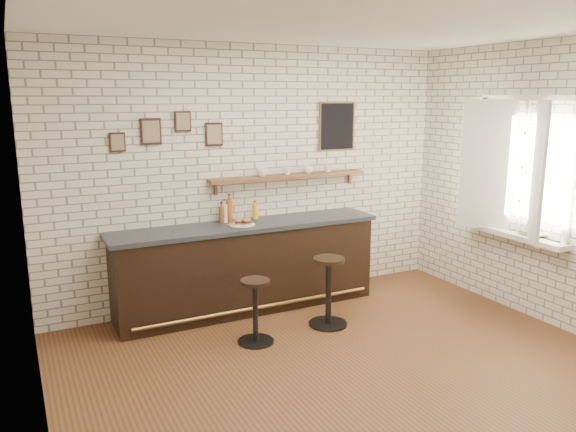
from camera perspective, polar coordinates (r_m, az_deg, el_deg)
name	(u,v)px	position (r m, az deg, el deg)	size (l,w,h in m)	color
ground	(343,365)	(5.35, 5.64, -14.82)	(5.00, 5.00, 0.00)	brown
bar_counter	(247,266)	(6.47, -4.15, -5.13)	(3.10, 0.65, 1.01)	black
sandwich_plate	(242,225)	(6.26, -4.68, -0.87)	(0.28, 0.28, 0.01)	white
ciabatta_sandwich	(243,221)	(6.26, -4.61, -0.54)	(0.20, 0.14, 0.06)	#BB824C
potato_chips	(241,224)	(6.26, -4.79, -0.82)	(0.27, 0.18, 0.00)	#BF9543
bitters_bottle_brown	(222,214)	(6.40, -6.74, 0.19)	(0.07, 0.07, 0.24)	brown
bitters_bottle_white	(225,213)	(6.41, -6.47, 0.32)	(0.07, 0.07, 0.26)	beige
bitters_bottle_amber	(229,210)	(6.43, -5.98, 0.58)	(0.08, 0.08, 0.32)	#9A4D18
condiment_bottle_yellow	(255,211)	(6.55, -3.35, 0.49)	(0.07, 0.07, 0.22)	gold
bar_stool_left	(255,309)	(5.64, -3.33, -9.42)	(0.36, 0.36, 0.65)	black
bar_stool_right	(329,289)	(6.04, 4.14, -7.44)	(0.42, 0.42, 0.75)	black
wall_shelf	(289,177)	(6.69, 0.12, 4.03)	(2.00, 0.18, 0.18)	brown
shelf_cup_a	(262,172)	(6.53, -2.67, 4.44)	(0.12, 0.12, 0.10)	white
shelf_cup_b	(287,171)	(6.67, -0.08, 4.59)	(0.10, 0.10, 0.09)	white
shelf_cup_c	(308,170)	(6.80, 2.05, 4.72)	(0.12, 0.12, 0.09)	white
shelf_cup_d	(328,169)	(6.94, 4.08, 4.82)	(0.09, 0.09, 0.09)	white
back_wall_decor	(273,128)	(6.63, -1.54, 8.88)	(2.96, 0.02, 0.56)	black
window_sill	(513,235)	(6.76, 21.88, -1.76)	(0.20, 1.35, 0.06)	white
casement_window	(516,168)	(6.60, 22.14, 4.53)	(0.40, 1.30, 1.56)	white
book_lower	(527,235)	(6.61, 23.13, -1.81)	(0.16, 0.22, 0.02)	tan
book_upper	(528,234)	(6.60, 23.23, -1.67)	(0.18, 0.24, 0.02)	tan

